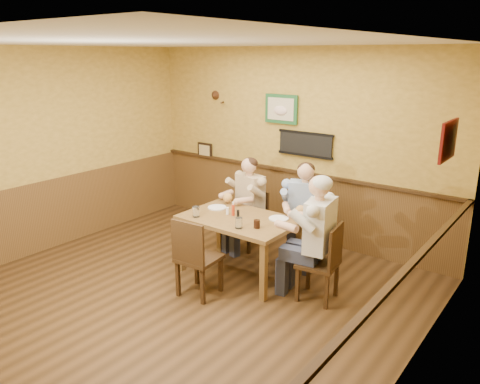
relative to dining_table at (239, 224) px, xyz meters
The scene contains 17 objects.
room 1.30m from the dining_table, 92.93° to the right, with size 5.02×5.03×2.81m.
dining_table is the anchor object (origin of this frame).
chair_back_left 0.87m from the dining_table, 116.75° to the left, with size 0.38×0.38×0.83m, color #3A2612, non-canonical shape.
chair_back_right 0.95m from the dining_table, 59.29° to the left, with size 0.40×0.40×0.86m, color #3A2612, non-canonical shape.
chair_right_end 1.12m from the dining_table, ahead, with size 0.42×0.42×0.91m, color #3A2612, non-canonical shape.
chair_near_side 0.73m from the dining_table, 93.43° to the right, with size 0.44×0.44×0.94m, color #3A2612, non-canonical shape.
diner_tan_shirt 0.84m from the dining_table, 116.75° to the left, with size 0.55×0.55×1.19m, color #D0B58F, non-canonical shape.
diner_blue_polo 0.92m from the dining_table, 59.29° to the left, with size 0.57×0.57×1.23m, color #88A1CD, non-canonical shape.
diner_white_elder 1.10m from the dining_table, ahead, with size 0.60×0.60×1.30m, color silver, non-canonical shape.
water_glass_left 0.56m from the dining_table, 145.57° to the right, with size 0.09×0.09×0.13m, color white.
water_glass_mid 0.40m from the dining_table, 53.41° to the right, with size 0.09×0.09×0.13m, color white.
cola_tumbler 0.44m from the dining_table, 23.09° to the right, with size 0.07×0.07×0.10m, color black.
hot_sauce_bottle 0.20m from the dining_table, behind, with size 0.04×0.04×0.16m, color #B73113.
salt_shaker 0.23m from the dining_table, behind, with size 0.04×0.04×0.09m, color white.
pepper_shaker 0.14m from the dining_table, 150.61° to the left, with size 0.03×0.03×0.09m, color black.
plate_far_left 0.48m from the dining_table, 165.54° to the left, with size 0.24×0.24×0.02m, color white.
plate_far_right 0.50m from the dining_table, 30.37° to the left, with size 0.24×0.24×0.02m, color white.
Camera 1 is at (3.47, -3.37, 2.70)m, focal length 35.00 mm.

